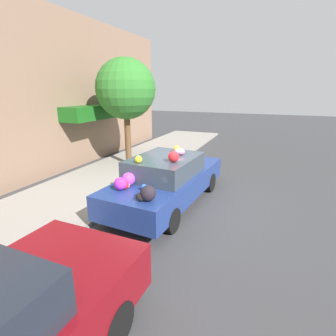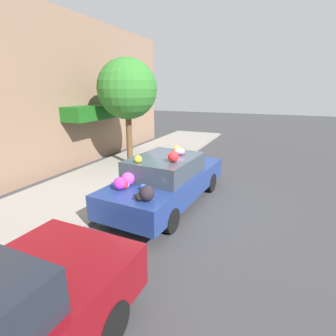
# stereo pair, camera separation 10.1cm
# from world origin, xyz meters

# --- Properties ---
(ground_plane) EXTENTS (60.00, 60.00, 0.00)m
(ground_plane) POSITION_xyz_m (0.00, 0.00, 0.00)
(ground_plane) COLOR #38383A
(sidewalk_curb) EXTENTS (24.00, 3.20, 0.11)m
(sidewalk_curb) POSITION_xyz_m (0.00, 2.70, 0.05)
(sidewalk_curb) COLOR gray
(sidewalk_curb) RESTS_ON ground
(building_facade) EXTENTS (18.00, 1.20, 5.85)m
(building_facade) POSITION_xyz_m (0.14, 4.92, 2.89)
(building_facade) COLOR #846651
(building_facade) RESTS_ON ground
(street_tree) EXTENTS (2.31, 2.31, 4.14)m
(street_tree) POSITION_xyz_m (2.76, 2.85, 3.07)
(street_tree) COLOR brown
(street_tree) RESTS_ON sidewalk_curb
(fire_hydrant) EXTENTS (0.20, 0.20, 0.70)m
(fire_hydrant) POSITION_xyz_m (0.11, 1.46, 0.45)
(fire_hydrant) COLOR gold
(fire_hydrant) RESTS_ON sidewalk_curb
(art_car) EXTENTS (4.56, 2.03, 1.65)m
(art_car) POSITION_xyz_m (-0.06, -0.04, 0.72)
(art_car) COLOR navy
(art_car) RESTS_ON ground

